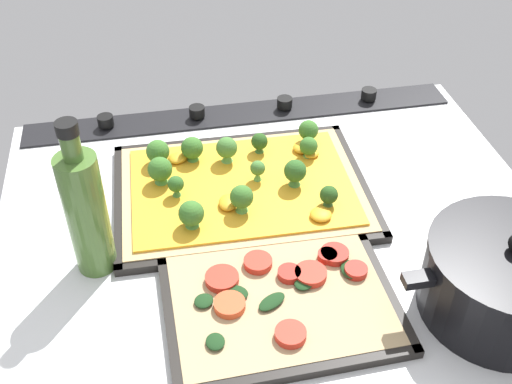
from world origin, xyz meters
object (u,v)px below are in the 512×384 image
baking_tray_back (280,303)px  veggie_pizza_back (280,296)px  oil_bottle (86,211)px  broccoli_pizza (239,182)px  cooking_pot (505,280)px  baking_tray_front (242,193)px

baking_tray_back → veggie_pizza_back: veggie_pizza_back is taller
baking_tray_back → oil_bottle: oil_bottle is taller
broccoli_pizza → oil_bottle: (21.35, 11.48, 7.58)cm
baking_tray_back → cooking_pot: bearing=168.5°
broccoli_pizza → oil_bottle: size_ratio=1.60×
veggie_pizza_back → cooking_pot: (-26.57, 5.94, 3.92)cm
baking_tray_front → baking_tray_back: bearing=92.5°
veggie_pizza_back → oil_bottle: size_ratio=1.18×
baking_tray_front → oil_bottle: oil_bottle is taller
baking_tray_front → broccoli_pizza: bearing=-61.1°
broccoli_pizza → cooking_pot: size_ratio=1.36×
cooking_pot → broccoli_pizza: bearing=-45.6°
baking_tray_back → oil_bottle: 27.12cm
baking_tray_back → veggie_pizza_back: bearing=-106.7°
baking_tray_front → baking_tray_back: 22.57cm
baking_tray_front → veggie_pizza_back: veggie_pizza_back is taller
broccoli_pizza → veggie_pizza_back: bearing=93.7°
broccoli_pizza → cooking_pot: (-28.04, 28.62, 3.09)cm
baking_tray_back → oil_bottle: bearing=-27.3°
baking_tray_back → baking_tray_front: bearing=-87.5°
oil_bottle → broccoli_pizza: bearing=-151.7°
baking_tray_front → veggie_pizza_back: 22.11cm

